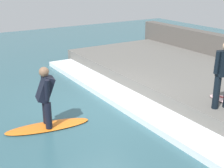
# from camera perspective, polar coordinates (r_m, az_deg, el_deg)

# --- Properties ---
(ground_plane) EXTENTS (28.00, 28.00, 0.00)m
(ground_plane) POSITION_cam_1_polar(r_m,az_deg,el_deg) (8.75, -2.48, -4.84)
(ground_plane) COLOR #335B66
(concrete_ledge) EXTENTS (4.40, 10.45, 0.51)m
(concrete_ledge) POSITION_cam_1_polar(r_m,az_deg,el_deg) (10.82, 14.62, 0.81)
(concrete_ledge) COLOR #66635E
(concrete_ledge) RESTS_ON ground_plane
(wave_foam_crest) EXTENTS (0.98, 9.93, 0.17)m
(wave_foam_crest) POSITION_cam_1_polar(r_m,az_deg,el_deg) (9.20, 2.82, -3.02)
(wave_foam_crest) COLOR silver
(wave_foam_crest) RESTS_ON ground_plane
(surfboard_riding) EXTENTS (2.15, 0.91, 0.06)m
(surfboard_riding) POSITION_cam_1_polar(r_m,az_deg,el_deg) (7.97, -11.62, -7.58)
(surfboard_riding) COLOR orange
(surfboard_riding) RESTS_ON ground_plane
(surfer_riding) EXTENTS (0.51, 0.66, 1.50)m
(surfer_riding) POSITION_cam_1_polar(r_m,az_deg,el_deg) (7.62, -12.05, -1.78)
(surfer_riding) COLOR black
(surfer_riding) RESTS_ON surfboard_riding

